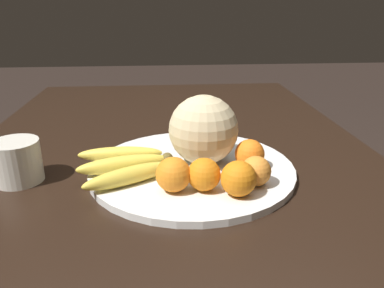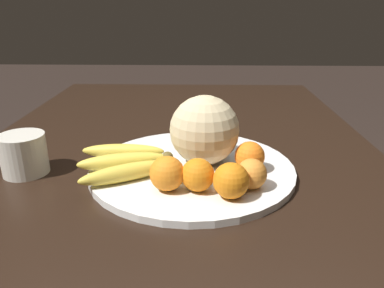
{
  "view_description": "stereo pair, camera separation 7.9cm",
  "coord_description": "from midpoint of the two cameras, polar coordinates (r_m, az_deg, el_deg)",
  "views": [
    {
      "loc": [
        0.81,
        -0.02,
        1.11
      ],
      "look_at": [
        0.07,
        0.04,
        0.82
      ],
      "focal_mm": 35.0,
      "sensor_mm": 36.0,
      "label": 1
    },
    {
      "loc": [
        0.81,
        0.06,
        1.11
      ],
      "look_at": [
        0.07,
        0.04,
        0.82
      ],
      "focal_mm": 35.0,
      "sensor_mm": 36.0,
      "label": 2
    }
  ],
  "objects": [
    {
      "name": "orange_back_left",
      "position": [
        0.68,
        9.32,
        -5.6
      ],
      "size": [
        0.07,
        0.07,
        0.07
      ],
      "color": "orange",
      "rests_on": "fruit_bowl"
    },
    {
      "name": "orange_back_right",
      "position": [
        0.79,
        11.62,
        -1.92
      ],
      "size": [
        0.06,
        0.06,
        0.06
      ],
      "color": "orange",
      "rests_on": "fruit_bowl"
    },
    {
      "name": "fruit_bowl",
      "position": [
        0.81,
        2.79,
        -3.8
      ],
      "size": [
        0.44,
        0.44,
        0.01
      ],
      "color": "white",
      "rests_on": "kitchen_table"
    },
    {
      "name": "kitchen_table",
      "position": [
        0.92,
        -0.14,
        -7.19
      ],
      "size": [
        1.64,
        1.01,
        0.76
      ],
      "color": "black",
      "rests_on": "ground_plane"
    },
    {
      "name": "produce_tag",
      "position": [
        0.78,
        5.44,
        -4.17
      ],
      "size": [
        0.08,
        0.06,
        0.0
      ],
      "rotation": [
        0.0,
        0.0,
        0.5
      ],
      "color": "white",
      "rests_on": "fruit_bowl"
    },
    {
      "name": "orange_front_right",
      "position": [
        0.72,
        12.19,
        -4.55
      ],
      "size": [
        0.06,
        0.06,
        0.06
      ],
      "color": "orange",
      "rests_on": "fruit_bowl"
    },
    {
      "name": "melon",
      "position": [
        0.8,
        4.74,
        2.07
      ],
      "size": [
        0.15,
        0.15,
        0.15
      ],
      "color": "beige",
      "rests_on": "fruit_bowl"
    },
    {
      "name": "orange_mid_center",
      "position": [
        0.69,
        4.13,
        -4.79
      ],
      "size": [
        0.06,
        0.06,
        0.06
      ],
      "color": "orange",
      "rests_on": "fruit_bowl"
    },
    {
      "name": "banana_bunch",
      "position": [
        0.79,
        -7.35,
        -2.72
      ],
      "size": [
        0.19,
        0.21,
        0.04
      ],
      "rotation": [
        0.0,
        0.0,
        4.96
      ],
      "color": "brown",
      "rests_on": "fruit_bowl"
    },
    {
      "name": "ceramic_mug",
      "position": [
        0.85,
        -22.08,
        -1.49
      ],
      "size": [
        0.1,
        0.13,
        0.09
      ],
      "rotation": [
        0.0,
        0.0,
        4.82
      ],
      "color": "beige",
      "rests_on": "kitchen_table"
    },
    {
      "name": "orange_front_left",
      "position": [
        0.69,
        -0.88,
        -4.59
      ],
      "size": [
        0.07,
        0.07,
        0.07
      ],
      "color": "orange",
      "rests_on": "fruit_bowl"
    }
  ]
}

